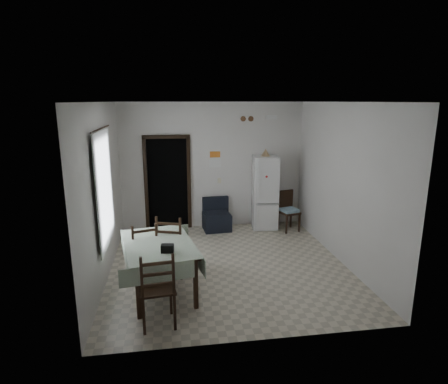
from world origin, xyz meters
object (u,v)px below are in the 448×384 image
fridge (265,192)px  navy_seat (217,215)px  corner_chair (289,211)px  dining_chair_far_left (143,251)px  dining_chair_near_head (157,287)px  dining_table (160,267)px  dining_chair_far_right (173,244)px

fridge → navy_seat: 1.22m
corner_chair → fridge: bearing=134.4°
fridge → dining_chair_far_left: size_ratio=1.67×
dining_chair_far_left → dining_chair_near_head: size_ratio=0.95×
fridge → navy_seat: (-1.12, 0.00, -0.48)m
corner_chair → dining_table: bearing=-155.3°
navy_seat → dining_chair_near_head: size_ratio=0.69×
dining_chair_near_head → corner_chair: bearing=-137.7°
dining_table → dining_chair_far_right: (0.22, 0.59, 0.14)m
fridge → dining_chair_far_right: (-2.16, -2.14, -0.31)m
dining_table → dining_chair_far_left: dining_chair_far_left is taller
fridge → dining_chair_far_right: 3.06m
corner_chair → dining_chair_far_left: bearing=-163.4°
navy_seat → dining_table: (-1.25, -2.73, 0.04)m
navy_seat → corner_chair: corner_chair is taller
corner_chair → dining_chair_near_head: size_ratio=0.86×
dining_chair_near_head → navy_seat: bearing=-115.9°
fridge → dining_chair_far_left: bearing=-133.1°
navy_seat → dining_chair_far_right: size_ratio=0.68×
corner_chair → navy_seat: bearing=154.2°
dining_table → dining_chair_near_head: (-0.01, -0.90, 0.13)m
fridge → navy_seat: bearing=-173.8°
fridge → dining_chair_near_head: (-2.39, -3.63, -0.32)m
navy_seat → dining_chair_far_left: 2.74m
navy_seat → dining_chair_near_head: bearing=-113.5°
dining_table → dining_chair_far_left: bearing=110.4°
dining_table → navy_seat: bearing=54.9°
corner_chair → dining_table: size_ratio=0.59×
dining_chair_far_left → dining_chair_far_right: (0.49, 0.13, 0.03)m
dining_chair_far_left → fridge: bearing=-154.9°
dining_table → dining_chair_near_head: size_ratio=1.44×
fridge → dining_table: fridge is taller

